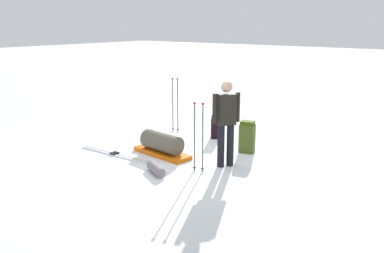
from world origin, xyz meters
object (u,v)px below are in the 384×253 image
at_px(gear_sled, 162,145).
at_px(sleeping_mat_rolled, 156,169).
at_px(skier_standing, 226,119).
at_px(backpack_bright, 216,126).
at_px(ski_poles_planted_near, 199,134).
at_px(ski_poles_planted_far, 175,102).
at_px(ski_pair_near, 115,154).
at_px(backpack_large_dark, 247,137).

bearing_deg(gear_sled, sleeping_mat_rolled, 125.71).
bearing_deg(skier_standing, backpack_bright, -50.65).
bearing_deg(gear_sled, ski_poles_planted_near, 165.23).
bearing_deg(ski_poles_planted_near, ski_poles_planted_far, -41.84).
relative_size(skier_standing, ski_poles_planted_near, 1.26).
distance_m(backpack_bright, sleeping_mat_rolled, 2.82).
distance_m(skier_standing, gear_sled, 1.65).
xyz_separation_m(backpack_bright, ski_poles_planted_far, (1.18, 0.15, 0.49)).
relative_size(ski_pair_near, sleeping_mat_rolled, 3.53).
xyz_separation_m(ski_pair_near, backpack_large_dark, (-2.18, -1.87, 0.33)).
relative_size(ski_pair_near, gear_sled, 1.36).
height_order(skier_standing, sleeping_mat_rolled, skier_standing).
distance_m(skier_standing, backpack_large_dark, 1.20).
height_order(ski_poles_planted_far, gear_sled, ski_poles_planted_far).
bearing_deg(ski_poles_planted_far, gear_sled, 121.52).
bearing_deg(backpack_large_dark, skier_standing, 96.03).
bearing_deg(ski_poles_planted_near, ski_pair_near, 8.02).
height_order(ski_poles_planted_near, ski_poles_planted_far, ski_poles_planted_far).
xyz_separation_m(ski_pair_near, gear_sled, (-0.83, -0.61, 0.21)).
bearing_deg(backpack_bright, backpack_large_dark, 154.20).
height_order(skier_standing, backpack_large_dark, skier_standing).
xyz_separation_m(backpack_large_dark, gear_sled, (1.35, 1.27, -0.12)).
relative_size(backpack_large_dark, ski_poles_planted_near, 0.53).
xyz_separation_m(ski_poles_planted_near, sleeping_mat_rolled, (0.56, 0.59, -0.65)).
bearing_deg(ski_pair_near, gear_sled, -143.70).
distance_m(backpack_bright, gear_sled, 1.86).
bearing_deg(ski_poles_planted_far, backpack_bright, -172.89).
relative_size(backpack_bright, sleeping_mat_rolled, 1.06).
xyz_separation_m(gear_sled, sleeping_mat_rolled, (-0.65, 0.91, -0.13)).
xyz_separation_m(backpack_large_dark, sleeping_mat_rolled, (0.70, 2.18, -0.26)).
bearing_deg(sleeping_mat_rolled, backpack_bright, -79.44).
height_order(skier_standing, backpack_bright, skier_standing).
distance_m(gear_sled, sleeping_mat_rolled, 1.13).
height_order(backpack_large_dark, ski_poles_planted_near, ski_poles_planted_near).
bearing_deg(ski_poles_planted_far, sleeping_mat_rolled, 123.03).
bearing_deg(ski_pair_near, ski_poles_planted_far, -84.66).
xyz_separation_m(ski_poles_planted_near, gear_sled, (1.22, -0.32, -0.52)).
bearing_deg(gear_sled, ski_poles_planted_far, -58.48).
xyz_separation_m(skier_standing, gear_sled, (1.46, 0.24, -0.73)).
bearing_deg(sleeping_mat_rolled, ski_poles_planted_near, -133.64).
xyz_separation_m(backpack_large_dark, backpack_bright, (1.21, -0.59, -0.06)).
distance_m(backpack_large_dark, gear_sled, 1.86).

